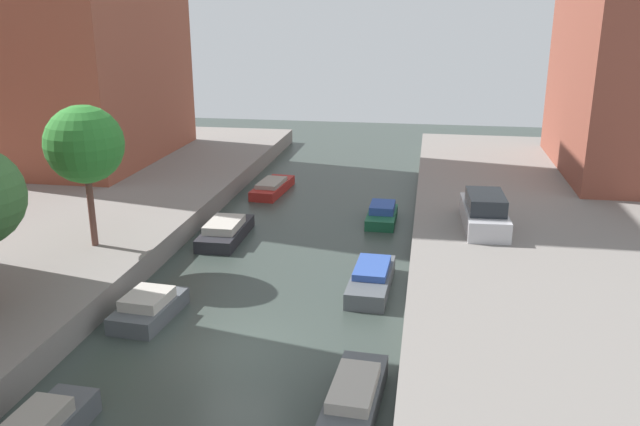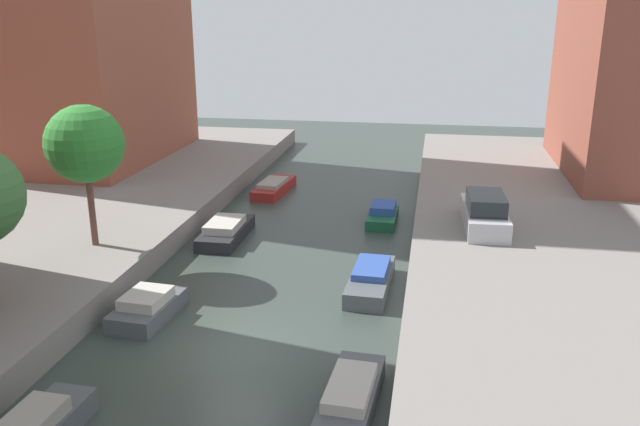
{
  "view_description": "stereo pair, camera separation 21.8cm",
  "coord_description": "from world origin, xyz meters",
  "px_view_note": "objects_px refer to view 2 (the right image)",
  "views": [
    {
      "loc": [
        5.47,
        -17.15,
        10.08
      ],
      "look_at": [
        1.1,
        8.74,
        1.79
      ],
      "focal_mm": 36.73,
      "sensor_mm": 36.0,
      "label": 1
    },
    {
      "loc": [
        5.69,
        -17.11,
        10.08
      ],
      "look_at": [
        1.1,
        8.74,
        1.79
      ],
      "focal_mm": 36.73,
      "sensor_mm": 36.0,
      "label": 2
    }
  ],
  "objects_px": {
    "street_tree_3": "(85,144)",
    "moored_boat_right_3": "(371,279)",
    "moored_boat_left_5": "(274,187)",
    "parked_car": "(485,213)",
    "moored_boat_right_2": "(350,399)",
    "moored_boat_right_4": "(383,215)",
    "moored_boat_left_4": "(226,231)",
    "moored_boat_left_3": "(148,307)"
  },
  "relations": [
    {
      "from": "moored_boat_right_4",
      "to": "moored_boat_left_5",
      "type": "bearing_deg",
      "value": 147.05
    },
    {
      "from": "parked_car",
      "to": "moored_boat_right_3",
      "type": "bearing_deg",
      "value": -131.15
    },
    {
      "from": "street_tree_3",
      "to": "moored_boat_left_5",
      "type": "bearing_deg",
      "value": 70.38
    },
    {
      "from": "street_tree_3",
      "to": "moored_boat_left_5",
      "type": "height_order",
      "value": "street_tree_3"
    },
    {
      "from": "moored_boat_left_3",
      "to": "moored_boat_right_3",
      "type": "xyz_separation_m",
      "value": [
        7.17,
        3.73,
        -0.02
      ]
    },
    {
      "from": "moored_boat_left_5",
      "to": "moored_boat_right_3",
      "type": "distance_m",
      "value": 13.99
    },
    {
      "from": "street_tree_3",
      "to": "moored_boat_right_3",
      "type": "height_order",
      "value": "street_tree_3"
    },
    {
      "from": "moored_boat_left_5",
      "to": "moored_boat_right_2",
      "type": "height_order",
      "value": "moored_boat_right_2"
    },
    {
      "from": "moored_boat_right_2",
      "to": "moored_boat_right_4",
      "type": "bearing_deg",
      "value": 91.8
    },
    {
      "from": "moored_boat_right_4",
      "to": "moored_boat_right_2",
      "type": "bearing_deg",
      "value": -88.2
    },
    {
      "from": "moored_boat_left_3",
      "to": "parked_car",
      "type": "bearing_deg",
      "value": 37.09
    },
    {
      "from": "parked_car",
      "to": "moored_boat_left_3",
      "type": "bearing_deg",
      "value": -142.91
    },
    {
      "from": "parked_car",
      "to": "moored_boat_left_5",
      "type": "distance_m",
      "value": 13.33
    },
    {
      "from": "moored_boat_left_5",
      "to": "moored_boat_right_3",
      "type": "xyz_separation_m",
      "value": [
        6.75,
        -12.25,
        0.05
      ]
    },
    {
      "from": "moored_boat_left_3",
      "to": "moored_boat_right_4",
      "type": "relative_size",
      "value": 1.0
    },
    {
      "from": "moored_boat_left_3",
      "to": "moored_boat_left_4",
      "type": "distance_m",
      "value": 8.04
    },
    {
      "from": "parked_car",
      "to": "moored_boat_right_2",
      "type": "height_order",
      "value": "parked_car"
    },
    {
      "from": "street_tree_3",
      "to": "moored_boat_left_3",
      "type": "bearing_deg",
      "value": -44.7
    },
    {
      "from": "moored_boat_left_4",
      "to": "moored_boat_right_3",
      "type": "relative_size",
      "value": 0.99
    },
    {
      "from": "moored_boat_left_5",
      "to": "moored_boat_left_4",
      "type": "bearing_deg",
      "value": -91.95
    },
    {
      "from": "moored_boat_left_4",
      "to": "moored_boat_left_5",
      "type": "bearing_deg",
      "value": 88.05
    },
    {
      "from": "parked_car",
      "to": "moored_boat_right_2",
      "type": "bearing_deg",
      "value": -107.54
    },
    {
      "from": "moored_boat_left_5",
      "to": "moored_boat_right_3",
      "type": "bearing_deg",
      "value": -61.16
    },
    {
      "from": "moored_boat_left_4",
      "to": "moored_boat_right_2",
      "type": "height_order",
      "value": "moored_boat_right_2"
    },
    {
      "from": "parked_car",
      "to": "moored_boat_right_3",
      "type": "distance_m",
      "value": 6.75
    },
    {
      "from": "moored_boat_right_2",
      "to": "parked_car",
      "type": "bearing_deg",
      "value": 72.46
    },
    {
      "from": "parked_car",
      "to": "moored_boat_right_4",
      "type": "xyz_separation_m",
      "value": [
        -4.58,
        3.03,
        -1.28
      ]
    },
    {
      "from": "moored_boat_left_4",
      "to": "moored_boat_right_2",
      "type": "distance_m",
      "value": 14.24
    },
    {
      "from": "moored_boat_left_4",
      "to": "moored_boat_left_3",
      "type": "bearing_deg",
      "value": -91.09
    },
    {
      "from": "moored_boat_right_3",
      "to": "moored_boat_right_4",
      "type": "bearing_deg",
      "value": 91.58
    },
    {
      "from": "street_tree_3",
      "to": "moored_boat_right_2",
      "type": "distance_m",
      "value": 14.67
    },
    {
      "from": "moored_boat_right_2",
      "to": "moored_boat_right_3",
      "type": "distance_m",
      "value": 7.92
    },
    {
      "from": "street_tree_3",
      "to": "moored_boat_right_3",
      "type": "relative_size",
      "value": 1.35
    },
    {
      "from": "moored_boat_right_3",
      "to": "parked_car",
      "type": "bearing_deg",
      "value": 48.85
    },
    {
      "from": "moored_boat_left_3",
      "to": "street_tree_3",
      "type": "bearing_deg",
      "value": 135.3
    },
    {
      "from": "street_tree_3",
      "to": "parked_car",
      "type": "height_order",
      "value": "street_tree_3"
    },
    {
      "from": "street_tree_3",
      "to": "parked_car",
      "type": "bearing_deg",
      "value": 17.49
    },
    {
      "from": "moored_boat_left_3",
      "to": "moored_boat_left_5",
      "type": "height_order",
      "value": "moored_boat_left_3"
    },
    {
      "from": "street_tree_3",
      "to": "moored_boat_right_4",
      "type": "height_order",
      "value": "street_tree_3"
    },
    {
      "from": "moored_boat_right_3",
      "to": "moored_boat_right_2",
      "type": "bearing_deg",
      "value": -87.97
    },
    {
      "from": "street_tree_3",
      "to": "parked_car",
      "type": "distance_m",
      "value": 16.53
    },
    {
      "from": "moored_boat_left_5",
      "to": "parked_car",
      "type": "bearing_deg",
      "value": -33.17
    }
  ]
}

